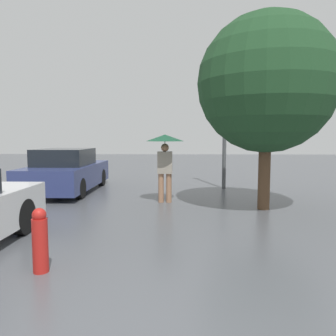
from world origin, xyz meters
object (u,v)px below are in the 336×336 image
pedestrian (165,149)px  fire_hydrant (40,240)px  parked_car_farthest (67,172)px  street_lamp (225,100)px  tree (267,84)px

pedestrian → fire_hydrant: (-1.35, -4.42, -0.97)m
pedestrian → parked_car_farthest: 3.57m
pedestrian → fire_hydrant: bearing=-107.0°
pedestrian → fire_hydrant: size_ratio=2.16×
pedestrian → street_lamp: size_ratio=0.36×
fire_hydrant → pedestrian: bearing=73.0°
parked_car_farthest → street_lamp: 5.45m
parked_car_farthest → tree: (5.42, -2.31, 2.26)m
street_lamp → fire_hydrant: (-3.18, -6.77, -2.44)m
street_lamp → pedestrian: bearing=-127.9°
tree → pedestrian: bearing=163.0°
pedestrian → street_lamp: street_lamp is taller
pedestrian → tree: (2.33, -0.71, 1.49)m
street_lamp → tree: bearing=-80.7°
fire_hydrant → parked_car_farthest: bearing=106.1°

